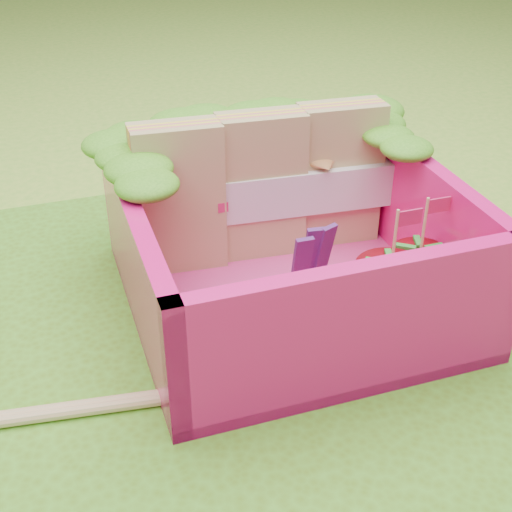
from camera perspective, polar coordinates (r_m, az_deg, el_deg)
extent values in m
plane|color=#73B533|center=(2.95, -2.26, -5.65)|extent=(14.00, 14.00, 0.00)
cube|color=#578E20|center=(2.95, -2.27, -5.42)|extent=(2.60, 2.60, 0.03)
cube|color=#DD3889|center=(3.04, 2.54, -3.14)|extent=(1.30, 1.30, 0.05)
cube|color=#F21477|center=(3.41, -1.03, 5.96)|extent=(1.30, 0.07, 0.55)
cube|color=#F21477|center=(2.44, 7.83, -6.21)|extent=(1.30, 0.07, 0.55)
cube|color=#F21477|center=(2.77, -9.31, -1.21)|extent=(0.07, 1.30, 0.55)
cube|color=#F21477|center=(3.15, 13.17, 2.71)|extent=(0.07, 1.30, 0.55)
ellipsoid|color=#378818|center=(3.15, -9.73, 9.77)|extent=(0.30, 0.30, 0.11)
ellipsoid|color=#378818|center=(3.16, -7.73, 10.06)|extent=(0.30, 0.30, 0.11)
ellipsoid|color=#378818|center=(3.18, -5.74, 10.34)|extent=(0.30, 0.30, 0.11)
ellipsoid|color=#378818|center=(3.21, -3.78, 10.61)|extent=(0.30, 0.30, 0.11)
ellipsoid|color=#378818|center=(3.23, -1.85, 10.85)|extent=(0.30, 0.30, 0.11)
ellipsoid|color=#378818|center=(3.27, 0.05, 11.08)|extent=(0.30, 0.30, 0.11)
ellipsoid|color=#378818|center=(3.30, 1.91, 11.30)|extent=(0.30, 0.30, 0.11)
ellipsoid|color=#378818|center=(3.34, 3.74, 11.49)|extent=(0.30, 0.30, 0.11)
ellipsoid|color=#378818|center=(3.38, 5.52, 11.68)|extent=(0.30, 0.30, 0.11)
ellipsoid|color=#378818|center=(3.42, 7.26, 11.84)|extent=(0.30, 0.30, 0.11)
ellipsoid|color=#378818|center=(2.70, -9.58, 5.93)|extent=(0.27, 0.27, 0.10)
ellipsoid|color=#378818|center=(2.83, -10.10, 7.10)|extent=(0.27, 0.27, 0.10)
ellipsoid|color=#378818|center=(2.95, -10.57, 8.17)|extent=(0.27, 0.27, 0.10)
ellipsoid|color=#378818|center=(3.08, -11.01, 9.15)|extent=(0.27, 0.27, 0.10)
ellipsoid|color=#378818|center=(3.07, 12.43, 8.90)|extent=(0.27, 0.27, 0.10)
ellipsoid|color=#378818|center=(3.18, 11.19, 9.88)|extent=(0.27, 0.27, 0.10)
ellipsoid|color=#378818|center=(3.29, 10.03, 10.78)|extent=(0.27, 0.27, 0.10)
ellipsoid|color=#378818|center=(3.41, 8.94, 11.61)|extent=(0.27, 0.27, 0.10)
cube|color=tan|center=(3.06, -6.18, 4.66)|extent=(0.38, 0.18, 0.66)
cube|color=tan|center=(3.14, 0.42, 5.68)|extent=(0.38, 0.18, 0.66)
cube|color=tan|center=(3.27, 6.60, 6.56)|extent=(0.38, 0.18, 0.66)
cube|color=white|center=(3.16, 0.41, 5.14)|extent=(1.20, 0.26, 0.20)
cylinder|color=#73A952|center=(2.65, -4.27, -6.97)|extent=(0.12, 0.12, 0.13)
ellipsoid|color=#165319|center=(2.57, -4.38, -4.87)|extent=(0.33, 0.33, 0.12)
cylinder|color=orange|center=(2.60, -0.28, -6.24)|extent=(0.07, 0.07, 0.23)
cylinder|color=orange|center=(2.68, -0.24, -4.63)|extent=(0.07, 0.07, 0.25)
cube|color=#40164F|center=(2.78, 3.53, -1.53)|extent=(0.07, 0.02, 0.38)
cube|color=#40164F|center=(2.85, 4.50, -0.69)|extent=(0.07, 0.03, 0.38)
cube|color=#40164F|center=(2.86, 5.18, -0.58)|extent=(0.07, 0.04, 0.38)
cone|color=#B70B0B|center=(2.80, 10.51, -3.17)|extent=(0.28, 0.28, 0.28)
cylinder|color=#D7B378|center=(2.66, 11.05, 1.37)|extent=(0.01, 0.01, 0.24)
cube|color=#CB215B|center=(2.64, 12.18, 3.03)|extent=(0.10, 0.01, 0.06)
cone|color=#B70B0B|center=(2.98, 12.77, -1.55)|extent=(0.23, 0.23, 0.23)
cylinder|color=#D7B378|center=(2.86, 13.32, 2.41)|extent=(0.01, 0.01, 0.24)
cube|color=#CB215B|center=(2.84, 14.39, 3.96)|extent=(0.10, 0.01, 0.06)
cube|color=green|center=(3.15, 11.54, -1.34)|extent=(0.32, 0.21, 0.05)
cube|color=green|center=(2.99, 13.72, -3.73)|extent=(0.32, 0.10, 0.05)
cube|color=green|center=(2.82, 9.50, -5.63)|extent=(0.21, 0.31, 0.05)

